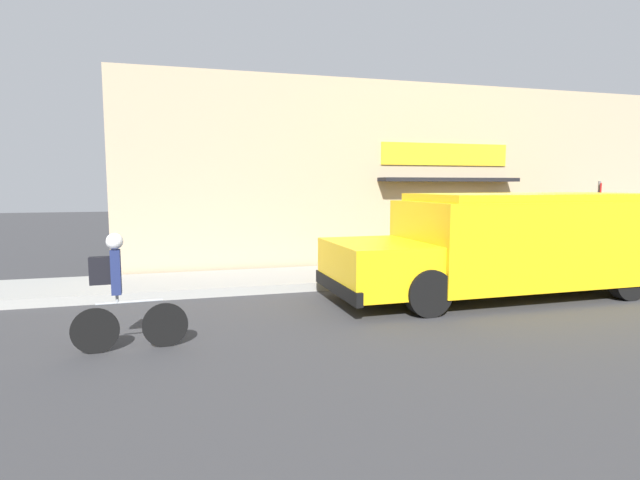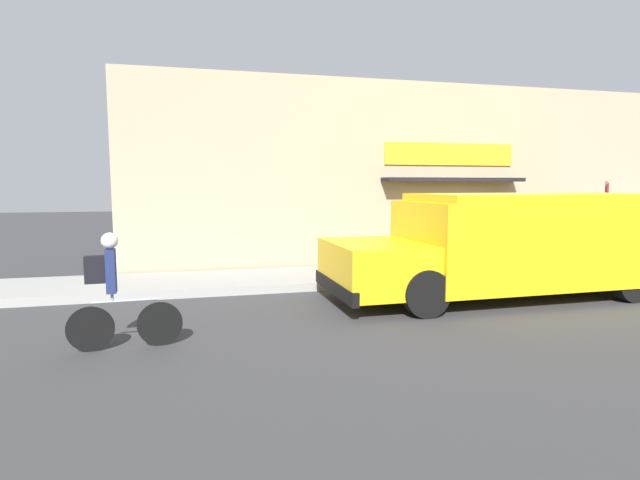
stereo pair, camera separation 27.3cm
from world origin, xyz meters
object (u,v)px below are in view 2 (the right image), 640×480
cyclist (115,291)px  trash_bin (475,251)px  school_bus (518,242)px  stop_sign_post (606,209)px

cyclist → trash_bin: 8.90m
school_bus → cyclist: school_bus is taller
stop_sign_post → trash_bin: (-3.16, 0.78, -1.05)m
cyclist → trash_bin: size_ratio=2.07×
school_bus → stop_sign_post: 4.22m
stop_sign_post → trash_bin: size_ratio=2.79×
cyclist → trash_bin: bearing=24.7°
school_bus → trash_bin: school_bus is taller
school_bus → cyclist: (-7.27, -1.53, -0.28)m
trash_bin → stop_sign_post: bearing=-13.9°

